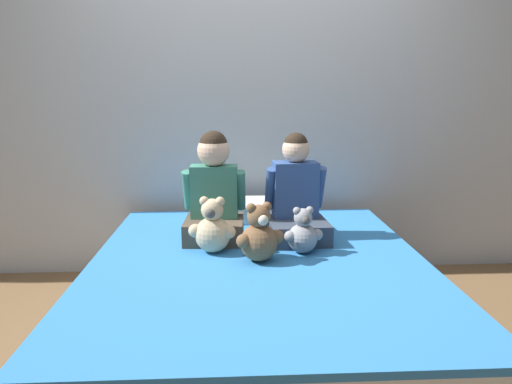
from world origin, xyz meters
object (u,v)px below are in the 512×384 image
child_on_left (214,193)px  teddy_bear_between_children (259,236)px  child_on_right (296,198)px  pillow_at_headboard (252,210)px  bed (259,304)px  teddy_bear_held_by_left_child (213,229)px  teddy_bear_held_by_right_child (303,234)px

child_on_left → teddy_bear_between_children: (0.23, -0.36, -0.14)m
child_on_right → pillow_at_headboard: child_on_right is taller
child_on_left → pillow_at_headboard: 0.51m
teddy_bear_between_children → bed: bearing=73.4°
bed → pillow_at_headboard: size_ratio=4.04×
child_on_right → pillow_at_headboard: bearing=115.4°
child_on_left → child_on_right: (0.45, 0.00, -0.04)m
teddy_bear_held_by_left_child → child_on_right: bearing=35.9°
child_on_right → teddy_bear_between_children: 0.44m
child_on_left → teddy_bear_held_by_right_child: 0.55m
child_on_left → teddy_bear_held_by_right_child: (0.46, -0.26, -0.16)m
teddy_bear_held_by_left_child → teddy_bear_between_children: bearing=-21.2°
child_on_right → teddy_bear_held_by_right_child: (0.00, -0.26, -0.12)m
teddy_bear_held_by_left_child → teddy_bear_between_children: (0.23, -0.14, 0.00)m
bed → teddy_bear_between_children: 0.36m
pillow_at_headboard → teddy_bear_held_by_left_child: bearing=-110.0°
child_on_right → teddy_bear_held_by_left_child: (-0.46, -0.23, -0.10)m
teddy_bear_between_children → pillow_at_headboard: (-0.00, 0.77, -0.07)m
child_on_right → teddy_bear_between_children: child_on_right is taller
bed → child_on_right: size_ratio=3.22×
bed → teddy_bear_between_children: teddy_bear_between_children is taller
bed → teddy_bear_held_by_right_child: (0.23, 0.09, 0.34)m
teddy_bear_held_by_left_child → teddy_bear_between_children: 0.27m
bed → teddy_bear_held_by_left_child: bearing=152.0°
teddy_bear_between_children → pillow_at_headboard: bearing=70.6°
child_on_left → teddy_bear_held_by_left_child: 0.26m
bed → teddy_bear_between_children: (0.00, -0.01, 0.36)m
bed → teddy_bear_between_children: bearing=-87.1°
bed → child_on_left: bearing=123.3°
teddy_bear_held_by_right_child → bed: bearing=-168.4°
child_on_right → bed: bearing=-126.9°
child_on_right → pillow_at_headboard: (-0.23, 0.40, -0.17)m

